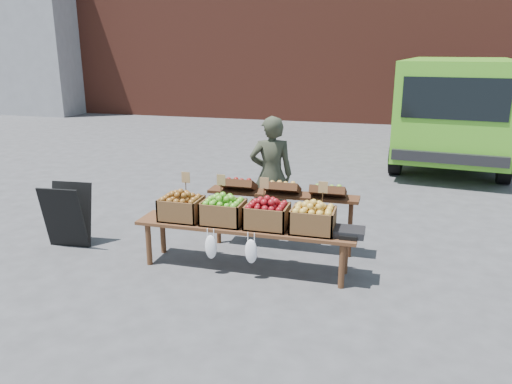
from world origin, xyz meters
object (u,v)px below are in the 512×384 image
(delivery_van, at_px, (454,112))
(crate_russet_pears, at_px, (223,212))
(display_bench, at_px, (245,247))
(weighing_scale, at_px, (350,232))
(chalkboard_sign, at_px, (67,215))
(crate_red_apples, at_px, (267,216))
(back_table, at_px, (282,213))
(vendor, at_px, (271,175))
(crate_golden_apples, at_px, (181,209))
(crate_green_apples, at_px, (313,220))

(delivery_van, height_order, crate_russet_pears, delivery_van)
(display_bench, bearing_deg, crate_russet_pears, 180.00)
(delivery_van, relative_size, weighing_scale, 15.73)
(chalkboard_sign, height_order, crate_russet_pears, chalkboard_sign)
(crate_red_apples, bearing_deg, chalkboard_sign, 178.73)
(back_table, xyz_separation_m, crate_russet_pears, (-0.57, -0.72, 0.19))
(weighing_scale, bearing_deg, display_bench, 180.00)
(delivery_van, xyz_separation_m, vendor, (-3.00, -5.68, -0.34))
(chalkboard_sign, height_order, crate_golden_apples, chalkboard_sign)
(back_table, relative_size, crate_red_apples, 4.20)
(chalkboard_sign, distance_m, crate_golden_apples, 1.74)
(back_table, height_order, crate_russet_pears, back_table)
(weighing_scale, bearing_deg, chalkboard_sign, 179.05)
(crate_russet_pears, height_order, weighing_scale, crate_russet_pears)
(vendor, relative_size, back_table, 0.82)
(crate_red_apples, xyz_separation_m, weighing_scale, (0.98, 0.00, -0.10))
(display_bench, relative_size, crate_russet_pears, 5.40)
(delivery_van, distance_m, crate_russet_pears, 7.79)
(vendor, relative_size, chalkboard_sign, 1.94)
(vendor, height_order, weighing_scale, vendor)
(crate_red_apples, distance_m, weighing_scale, 0.98)
(crate_russet_pears, relative_size, crate_red_apples, 1.00)
(crate_russet_pears, distance_m, crate_red_apples, 0.55)
(chalkboard_sign, height_order, crate_green_apples, chalkboard_sign)
(vendor, xyz_separation_m, crate_russet_pears, (-0.26, -1.38, -0.15))
(vendor, bearing_deg, crate_golden_apples, 41.61)
(delivery_van, bearing_deg, crate_red_apples, -104.61)
(delivery_van, xyz_separation_m, crate_red_apples, (-2.71, -7.07, -0.49))
(delivery_van, relative_size, display_bench, 1.98)
(crate_russet_pears, bearing_deg, chalkboard_sign, 178.42)
(delivery_van, height_order, weighing_scale, delivery_van)
(chalkboard_sign, xyz_separation_m, display_bench, (2.54, -0.06, -0.16))
(delivery_van, bearing_deg, vendor, -111.45)
(display_bench, height_order, weighing_scale, weighing_scale)
(delivery_van, height_order, vendor, delivery_van)
(delivery_van, xyz_separation_m, display_bench, (-2.98, -7.07, -0.91))
(crate_red_apples, distance_m, crate_green_apples, 0.55)
(vendor, relative_size, weighing_scale, 5.06)
(display_bench, bearing_deg, vendor, 90.64)
(vendor, xyz_separation_m, crate_golden_apples, (-0.81, -1.38, -0.15))
(delivery_van, height_order, crate_green_apples, delivery_van)
(delivery_van, height_order, chalkboard_sign, delivery_van)
(crate_russet_pears, bearing_deg, delivery_van, 65.26)
(crate_golden_apples, distance_m, weighing_scale, 2.08)
(chalkboard_sign, xyz_separation_m, crate_green_apples, (3.37, -0.06, 0.27))
(back_table, bearing_deg, chalkboard_sign, -166.98)
(vendor, bearing_deg, weighing_scale, 114.47)
(vendor, bearing_deg, crate_russet_pears, 61.34)
(crate_golden_apples, bearing_deg, crate_green_apples, 0.00)
(chalkboard_sign, bearing_deg, vendor, 22.67)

